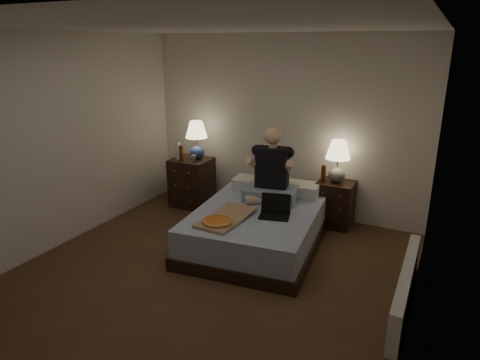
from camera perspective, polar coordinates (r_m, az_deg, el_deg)
The scene contains 18 objects.
floor at distance 4.59m, azimuth -5.16°, elevation -13.31°, with size 4.00×4.50×0.00m, color brown.
ceiling at distance 3.93m, azimuth -6.23°, elevation 19.65°, with size 4.00×4.50×0.00m, color white.
wall_back at distance 6.06m, azimuth 5.75°, elevation 7.14°, with size 4.00×2.50×0.00m, color white.
wall_left at distance 5.40m, azimuth -24.03°, elevation 4.33°, with size 4.50×2.50×0.00m, color white.
wall_right at distance 3.51m, azimuth 23.35°, elevation -2.33°, with size 4.50×2.50×0.00m, color white.
bed at distance 5.22m, azimuth 2.29°, elevation -6.33°, with size 1.39×1.85×0.46m, color #526EA5.
nightstand_left at distance 6.48m, azimuth -6.42°, elevation -0.29°, with size 0.56×0.50×0.72m, color black.
nightstand_right at distance 5.89m, azimuth 12.54°, elevation -3.09°, with size 0.47×0.42×0.61m, color black.
lamp_left at distance 6.32m, azimuth -5.80°, elevation 5.31°, with size 0.32×0.32×0.56m, color #294699, non-canonical shape.
lamp_right at distance 5.71m, azimuth 12.88°, elevation 2.42°, with size 0.32×0.32×0.56m, color gray, non-canonical shape.
water_bottle at distance 6.36m, azimuth -8.29°, elevation 3.87°, with size 0.07×0.07×0.25m, color white.
soda_can at distance 6.21m, azimuth -6.19°, elevation 2.88°, with size 0.07×0.07×0.10m, color #AFAFAA.
beer_bottle_left at distance 6.24m, azimuth -7.85°, elevation 3.52°, with size 0.06×0.06×0.23m, color #562D0C.
beer_bottle_right at distance 5.72m, azimuth 11.07°, elevation 0.85°, with size 0.06×0.06×0.23m, color #4F1B0B.
person at distance 5.31m, azimuth 4.21°, elevation 2.07°, with size 0.66×0.52×0.93m, color black, non-canonical shape.
laptop at distance 4.89m, azimuth 4.63°, elevation -3.64°, with size 0.34×0.28×0.24m, color black, non-canonical shape.
pizza_box at distance 4.69m, azimuth -3.03°, elevation -5.62°, with size 0.40×0.76×0.08m, color tan, non-canonical shape.
radiator at distance 4.37m, azimuth 21.15°, elevation -13.23°, with size 0.10×1.60×0.40m, color white.
Camera 1 is at (2.10, -3.32, 2.38)m, focal length 32.00 mm.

